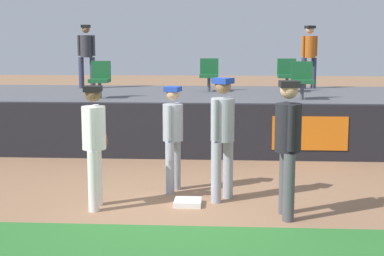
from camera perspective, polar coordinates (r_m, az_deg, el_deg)
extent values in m
plane|color=#936B4C|center=(8.60, -0.82, -7.69)|extent=(60.00, 60.00, 0.00)
cube|color=white|center=(8.65, -0.41, -7.32)|extent=(0.40, 0.40, 0.08)
cylinder|color=white|center=(8.67, -9.32, -4.69)|extent=(0.15, 0.15, 0.87)
cylinder|color=white|center=(8.36, -9.69, -5.20)|extent=(0.15, 0.15, 0.87)
cylinder|color=white|center=(8.37, -9.63, 0.03)|extent=(0.36, 0.36, 0.62)
sphere|color=brown|center=(8.31, -9.71, 3.31)|extent=(0.23, 0.23, 0.23)
cube|color=black|center=(8.31, -9.73, 3.82)|extent=(0.25, 0.25, 0.08)
cylinder|color=white|center=(8.57, -9.39, 0.37)|extent=(0.09, 0.09, 0.58)
cylinder|color=white|center=(8.17, -9.88, -0.06)|extent=(0.09, 0.09, 0.58)
ellipsoid|color=brown|center=(8.59, -8.70, -1.27)|extent=(0.13, 0.21, 0.28)
cylinder|color=#9EA3AD|center=(9.44, -1.55, -3.58)|extent=(0.14, 0.14, 0.83)
cylinder|color=#9EA3AD|center=(9.17, -2.19, -3.97)|extent=(0.14, 0.14, 0.83)
cylinder|color=#9EA3AD|center=(9.18, -1.89, 0.55)|extent=(0.39, 0.39, 0.59)
sphere|color=tan|center=(9.12, -1.90, 3.41)|extent=(0.22, 0.22, 0.22)
cube|color=#193899|center=(9.11, -1.90, 3.85)|extent=(0.28, 0.28, 0.08)
cylinder|color=#9EA3AD|center=(9.35, -1.48, 0.83)|extent=(0.09, 0.09, 0.55)
cylinder|color=#9EA3AD|center=(8.99, -2.31, 0.50)|extent=(0.09, 0.09, 0.55)
cylinder|color=#9EA3AD|center=(8.96, 3.56, -4.01)|extent=(0.16, 0.16, 0.92)
cylinder|color=#9EA3AD|center=(8.68, 2.39, -4.41)|extent=(0.16, 0.16, 0.92)
cylinder|color=#9EA3AD|center=(8.68, 3.02, 0.82)|extent=(0.49, 0.49, 0.65)
sphere|color=#8C6647|center=(8.62, 3.05, 4.15)|extent=(0.24, 0.24, 0.24)
cube|color=#193899|center=(8.61, 3.06, 4.66)|extent=(0.35, 0.35, 0.08)
cylinder|color=#9EA3AD|center=(8.85, 3.77, 1.11)|extent=(0.09, 0.09, 0.60)
cylinder|color=#9EA3AD|center=(8.49, 2.25, 0.80)|extent=(0.09, 0.09, 0.60)
cylinder|color=#4C4C51|center=(8.24, 9.09, -5.22)|extent=(0.16, 0.16, 0.93)
cylinder|color=#4C4C51|center=(7.92, 9.50, -5.80)|extent=(0.16, 0.16, 0.93)
cylinder|color=black|center=(7.92, 9.43, 0.04)|extent=(0.38, 0.38, 0.65)
sphere|color=tan|center=(7.86, 9.53, 3.72)|extent=(0.24, 0.24, 0.24)
cube|color=black|center=(7.85, 9.54, 4.29)|extent=(0.27, 0.27, 0.08)
cylinder|color=black|center=(8.13, 9.18, 0.42)|extent=(0.09, 0.09, 0.61)
cylinder|color=black|center=(7.70, 9.71, -0.05)|extent=(0.09, 0.09, 0.61)
cube|color=black|center=(11.81, 0.44, -0.32)|extent=(18.00, 0.24, 1.14)
cube|color=orange|center=(11.78, 11.52, -0.52)|extent=(1.50, 0.02, 0.68)
cube|color=#59595E|center=(14.35, 1.00, 1.22)|extent=(18.00, 4.80, 1.09)
cylinder|color=#4C4C51|center=(13.16, 10.76, 3.64)|extent=(0.08, 0.08, 0.40)
cube|color=#19592D|center=(13.15, 10.79, 4.50)|extent=(0.48, 0.44, 0.08)
cube|color=#19592D|center=(13.32, 10.72, 5.60)|extent=(0.48, 0.06, 0.40)
cylinder|color=#4C4C51|center=(14.86, 1.67, 4.37)|extent=(0.08, 0.08, 0.40)
cube|color=#19592D|center=(14.85, 1.68, 5.14)|extent=(0.47, 0.44, 0.08)
cube|color=#19592D|center=(15.02, 1.71, 6.10)|extent=(0.47, 0.06, 0.40)
cylinder|color=#4C4C51|center=(14.93, 9.31, 4.27)|extent=(0.08, 0.08, 0.40)
cube|color=#19592D|center=(14.91, 9.33, 5.04)|extent=(0.47, 0.44, 0.08)
cube|color=#19592D|center=(15.09, 9.28, 6.00)|extent=(0.47, 0.06, 0.40)
cylinder|color=#4C4C51|center=(13.38, -9.05, 3.76)|extent=(0.08, 0.08, 0.40)
cube|color=#19592D|center=(13.36, -9.07, 4.62)|extent=(0.44, 0.44, 0.08)
cube|color=#19592D|center=(13.53, -8.92, 5.69)|extent=(0.44, 0.06, 0.40)
cylinder|color=#33384C|center=(16.09, -9.75, 5.37)|extent=(0.14, 0.14, 0.84)
cylinder|color=#33384C|center=(16.14, -10.82, 5.35)|extent=(0.14, 0.14, 0.84)
cylinder|color=#333338|center=(16.09, -10.35, 7.91)|extent=(0.35, 0.35, 0.59)
sphere|color=#8C6647|center=(16.09, -10.40, 9.56)|extent=(0.22, 0.22, 0.22)
cube|color=black|center=(16.09, -10.41, 9.81)|extent=(0.25, 0.25, 0.08)
cylinder|color=#333338|center=(16.05, -9.66, 7.99)|extent=(0.09, 0.09, 0.55)
cylinder|color=#333338|center=(16.12, -11.05, 7.96)|extent=(0.09, 0.09, 0.55)
cylinder|color=#33384C|center=(16.16, 11.86, 5.30)|extent=(0.14, 0.14, 0.83)
cylinder|color=#33384C|center=(16.02, 10.92, 5.30)|extent=(0.14, 0.14, 0.83)
cylinder|color=#BF5919|center=(16.06, 11.47, 7.82)|extent=(0.41, 0.41, 0.58)
sphere|color=tan|center=(16.06, 11.52, 9.45)|extent=(0.22, 0.22, 0.22)
cube|color=black|center=(16.06, 11.53, 9.70)|extent=(0.29, 0.29, 0.08)
cylinder|color=#BF5919|center=(16.16, 12.08, 7.87)|extent=(0.08, 0.08, 0.55)
cylinder|color=#BF5919|center=(15.97, 10.86, 7.90)|extent=(0.08, 0.08, 0.55)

